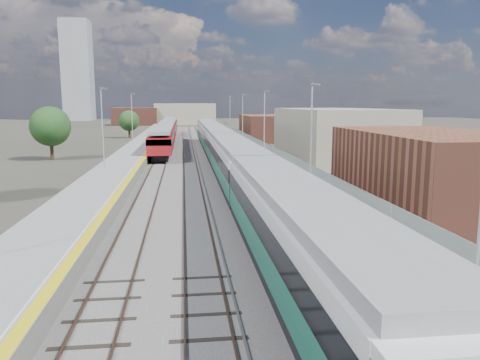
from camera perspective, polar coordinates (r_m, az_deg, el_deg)
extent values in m
plane|color=#47443A|center=(61.75, -4.38, 2.74)|extent=(320.00, 320.00, 0.00)
cube|color=#565451|center=(64.18, -6.49, 2.99)|extent=(10.50, 155.00, 0.06)
cube|color=#4C3323|center=(66.74, -3.90, 3.34)|extent=(0.07, 160.00, 0.14)
cube|color=#4C3323|center=(66.83, -2.67, 3.36)|extent=(0.07, 160.00, 0.14)
cube|color=#4C3323|center=(66.65, -6.91, 3.28)|extent=(0.07, 160.00, 0.14)
cube|color=#4C3323|center=(66.67, -5.68, 3.31)|extent=(0.07, 160.00, 0.14)
cube|color=#4C3323|center=(66.75, -9.92, 3.22)|extent=(0.07, 160.00, 0.14)
cube|color=#4C3323|center=(66.69, -8.69, 3.25)|extent=(0.07, 160.00, 0.14)
cube|color=gray|center=(66.73, -4.19, 3.32)|extent=(0.08, 160.00, 0.10)
cube|color=gray|center=(66.68, -5.39, 3.30)|extent=(0.08, 160.00, 0.10)
cube|color=slate|center=(64.61, 0.18, 3.51)|extent=(4.70, 155.00, 1.00)
cube|color=gray|center=(64.56, 0.18, 3.95)|extent=(4.70, 155.00, 0.03)
cube|color=yellow|center=(64.34, -1.68, 3.95)|extent=(0.40, 155.00, 0.01)
cube|color=gray|center=(64.81, 2.11, 4.50)|extent=(0.06, 155.00, 1.20)
cylinder|color=#9EA0A3|center=(34.62, 8.66, 5.41)|extent=(0.12, 0.12, 7.50)
cube|color=#4C4C4F|center=(34.64, 9.22, 11.44)|extent=(0.70, 0.18, 0.14)
cylinder|color=#9EA0A3|center=(54.13, 2.98, 6.89)|extent=(0.12, 0.12, 7.50)
cube|color=#4C4C4F|center=(54.14, 3.28, 10.75)|extent=(0.70, 0.18, 0.14)
cylinder|color=#9EA0A3|center=(73.90, 0.32, 7.56)|extent=(0.12, 0.12, 7.50)
cube|color=#4C4C4F|center=(73.91, 0.51, 10.39)|extent=(0.70, 0.18, 0.14)
cylinder|color=#9EA0A3|center=(93.77, -1.23, 7.94)|extent=(0.12, 0.12, 7.50)
cube|color=#4C4C4F|center=(93.78, -1.08, 10.17)|extent=(0.70, 0.18, 0.14)
cube|color=slate|center=(64.45, -12.56, 3.27)|extent=(4.30, 155.00, 1.00)
cube|color=gray|center=(64.40, -12.58, 3.71)|extent=(4.30, 155.00, 0.03)
cube|color=yellow|center=(64.23, -10.89, 3.77)|extent=(0.45, 155.00, 0.01)
cube|color=silver|center=(64.26, -11.20, 3.77)|extent=(0.08, 155.00, 0.01)
cylinder|color=#9EA0A3|center=(45.97, -16.42, 6.09)|extent=(0.12, 0.12, 7.50)
cube|color=#4C4C4F|center=(45.89, -16.32, 10.65)|extent=(0.70, 0.18, 0.14)
cylinder|color=#9EA0A3|center=(71.72, -13.03, 7.27)|extent=(0.12, 0.12, 7.50)
cube|color=#4C4C4F|center=(71.67, -12.93, 10.19)|extent=(0.70, 0.18, 0.14)
cube|color=brown|center=(33.98, 22.52, 1.05)|extent=(9.00, 16.00, 5.20)
cube|color=gray|center=(59.42, 11.48, 5.42)|extent=(11.00, 22.00, 6.40)
cube|color=brown|center=(90.77, 3.08, 6.39)|extent=(8.00, 18.00, 4.80)
cube|color=gray|center=(161.33, -6.71, 8.02)|extent=(20.00, 14.00, 7.00)
cube|color=brown|center=(157.10, -12.59, 7.58)|extent=(14.00, 12.00, 5.60)
cube|color=gray|center=(206.10, -19.19, 12.45)|extent=(11.00, 11.00, 40.00)
cube|color=black|center=(18.04, 6.94, -10.67)|extent=(2.89, 20.73, 0.49)
cube|color=#105641|center=(17.76, 6.99, -8.09)|extent=(3.00, 20.73, 1.21)
cube|color=black|center=(17.50, 7.06, -5.10)|extent=(3.06, 20.73, 0.83)
cube|color=silver|center=(17.35, 7.10, -2.99)|extent=(3.00, 20.73, 0.51)
cube|color=gray|center=(17.26, 7.13, -1.54)|extent=(2.66, 20.73, 0.43)
cube|color=black|center=(38.39, -0.59, 0.13)|extent=(2.89, 20.73, 0.49)
cube|color=#105641|center=(38.27, -0.60, 1.39)|extent=(3.00, 20.73, 1.21)
cube|color=black|center=(38.15, -0.60, 2.82)|extent=(3.06, 20.73, 0.83)
cube|color=silver|center=(38.08, -0.60, 3.80)|extent=(3.00, 20.73, 0.51)
cube|color=gray|center=(38.04, -0.60, 4.47)|extent=(2.66, 20.73, 0.43)
cube|color=black|center=(59.37, -2.84, 3.40)|extent=(2.89, 20.73, 0.49)
cube|color=#105641|center=(59.29, -2.85, 4.22)|extent=(3.00, 20.73, 1.21)
cube|color=black|center=(59.21, -2.86, 5.14)|extent=(3.06, 20.73, 0.83)
cube|color=silver|center=(59.16, -2.86, 5.78)|extent=(3.00, 20.73, 0.51)
cube|color=gray|center=(59.14, -2.87, 6.21)|extent=(2.66, 20.73, 0.43)
cube|color=black|center=(80.48, -3.92, 4.95)|extent=(2.89, 20.73, 0.49)
cube|color=#105641|center=(80.42, -3.92, 5.56)|extent=(3.00, 20.73, 1.21)
cube|color=black|center=(80.36, -3.93, 6.24)|extent=(3.06, 20.73, 0.83)
cube|color=silver|center=(80.33, -3.94, 6.71)|extent=(3.00, 20.73, 0.51)
cube|color=gray|center=(80.31, -3.94, 7.03)|extent=(2.66, 20.73, 0.43)
cube|color=black|center=(64.26, -9.40, 3.33)|extent=(1.95, 16.55, 0.68)
cube|color=maroon|center=(64.11, -9.44, 4.77)|extent=(2.87, 19.47, 2.05)
cube|color=black|center=(64.08, -9.45, 5.23)|extent=(2.93, 19.47, 0.72)
cube|color=gray|center=(64.01, -9.48, 6.14)|extent=(2.56, 19.47, 0.41)
cube|color=black|center=(84.13, -8.83, 4.75)|extent=(1.95, 16.55, 0.68)
cube|color=maroon|center=(84.02, -8.86, 5.85)|extent=(2.87, 19.47, 2.05)
cube|color=black|center=(83.99, -8.87, 6.20)|extent=(2.93, 19.47, 0.72)
cube|color=gray|center=(83.94, -8.88, 6.89)|extent=(2.56, 19.47, 0.41)
cube|color=black|center=(104.04, -8.47, 5.62)|extent=(1.95, 16.55, 0.68)
cube|color=maroon|center=(103.95, -8.50, 6.51)|extent=(2.87, 19.47, 2.05)
cube|color=black|center=(103.92, -8.50, 6.79)|extent=(2.93, 19.47, 0.72)
cube|color=gray|center=(103.89, -8.52, 7.36)|extent=(2.56, 19.47, 0.41)
cylinder|color=#382619|center=(63.29, -21.95, 3.32)|extent=(0.44, 0.44, 2.34)
sphere|color=#223F18|center=(63.08, -22.12, 6.08)|extent=(4.95, 4.95, 4.95)
cylinder|color=#382619|center=(98.43, -13.33, 5.55)|extent=(0.44, 0.44, 1.97)
sphere|color=#223F18|center=(98.30, -13.39, 7.05)|extent=(4.15, 4.15, 4.15)
cylinder|color=#382619|center=(75.44, 10.50, 4.63)|extent=(0.44, 0.44, 2.15)
sphere|color=#223F18|center=(75.27, 10.56, 6.76)|extent=(4.53, 4.53, 4.53)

